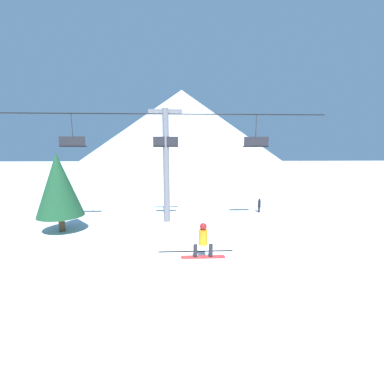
{
  "coord_description": "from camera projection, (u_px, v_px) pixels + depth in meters",
  "views": [
    {
      "loc": [
        -0.64,
        -6.73,
        5.44
      ],
      "look_at": [
        -0.06,
        5.63,
        3.36
      ],
      "focal_mm": 24.0,
      "sensor_mm": 36.0,
      "label": 1
    }
  ],
  "objects": [
    {
      "name": "mountain_ridge",
      "position": [
        182.0,
        129.0,
        80.49
      ],
      "size": [
        66.87,
        66.87,
        23.3
      ],
      "color": "silver",
      "rests_on": "ground_plane"
    },
    {
      "name": "distant_skier",
      "position": [
        259.0,
        205.0,
        22.19
      ],
      "size": [
        0.24,
        0.24,
        1.23
      ],
      "color": "black",
      "rests_on": "ground_plane"
    },
    {
      "name": "pine_tree_near",
      "position": [
        59.0,
        185.0,
        16.67
      ],
      "size": [
        2.95,
        2.95,
        5.21
      ],
      "color": "#4C3823",
      "rests_on": "ground_plane"
    },
    {
      "name": "snow_ramp",
      "position": [
        199.0,
        296.0,
        8.23
      ],
      "size": [
        2.86,
        3.64,
        1.56
      ],
      "color": "white",
      "rests_on": "ground_plane"
    },
    {
      "name": "snowboarder",
      "position": [
        203.0,
        241.0,
        9.18
      ],
      "size": [
        1.59,
        0.31,
        1.29
      ],
      "color": "#B22D2D",
      "rests_on": "snow_ramp"
    },
    {
      "name": "ground_plane",
      "position": [
        203.0,
        336.0,
        7.56
      ],
      "size": [
        220.0,
        220.0,
        0.0
      ],
      "primitive_type": "plane",
      "color": "white"
    },
    {
      "name": "chairlift",
      "position": [
        166.0,
        156.0,
        18.73
      ],
      "size": [
        23.26,
        0.46,
        8.31
      ],
      "color": "slate",
      "rests_on": "ground_plane"
    }
  ]
}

